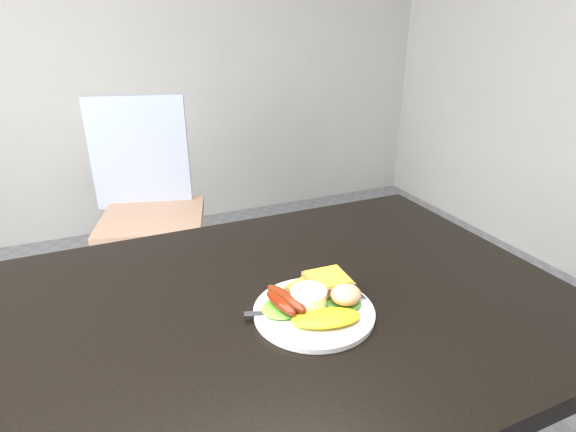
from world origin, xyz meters
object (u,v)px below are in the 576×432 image
object	(u,v)px
plate	(314,312)
person	(266,205)
dining_chair	(153,220)
dining_table	(269,311)

from	to	relation	value
plate	person	bearing A→B (deg)	78.80
person	dining_chair	bearing A→B (deg)	-51.46
dining_chair	person	world-z (taller)	person
dining_chair	person	size ratio (longest dim) A/B	0.28
dining_table	plate	xyz separation A→B (m)	(0.06, -0.07, 0.03)
dining_table	person	world-z (taller)	person
dining_chair	plate	world-z (taller)	plate
dining_chair	plate	size ratio (longest dim) A/B	1.92
plate	dining_table	bearing A→B (deg)	132.82
dining_table	plate	bearing A→B (deg)	-47.18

